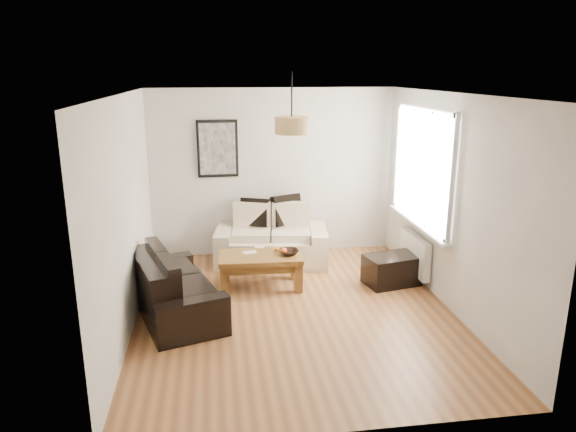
{
  "coord_description": "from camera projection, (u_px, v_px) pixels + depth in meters",
  "views": [
    {
      "loc": [
        -0.92,
        -5.8,
        2.85
      ],
      "look_at": [
        0.0,
        0.6,
        1.05
      ],
      "focal_mm": 32.74,
      "sensor_mm": 36.0,
      "label": 1
    }
  ],
  "objects": [
    {
      "name": "pendant_shade",
      "position": [
        292.0,
        125.0,
        6.11
      ],
      "size": [
        0.4,
        0.4,
        0.2
      ],
      "primitive_type": "cylinder",
      "color": "tan",
      "rests_on": "ceiling"
    },
    {
      "name": "papers",
      "position": [
        250.0,
        252.0,
        7.14
      ],
      "size": [
        0.21,
        0.18,
        0.01
      ],
      "primitive_type": "cube",
      "rotation": [
        0.0,
        0.0,
        0.3
      ],
      "color": "silver",
      "rests_on": "coffee_table"
    },
    {
      "name": "ottoman",
      "position": [
        392.0,
        270.0,
        7.2
      ],
      "size": [
        0.8,
        0.6,
        0.41
      ],
      "primitive_type": "cube",
      "rotation": [
        0.0,
        0.0,
        0.21
      ],
      "color": "black",
      "rests_on": "floor"
    },
    {
      "name": "sofa_leather",
      "position": [
        175.0,
        285.0,
        6.29
      ],
      "size": [
        1.29,
        1.85,
        0.73
      ],
      "primitive_type": null,
      "rotation": [
        0.0,
        0.0,
        1.88
      ],
      "color": "black",
      "rests_on": "floor"
    },
    {
      "name": "floor",
      "position": [
        295.0,
        312.0,
        6.42
      ],
      "size": [
        4.5,
        4.5,
        0.0
      ],
      "primitive_type": "plane",
      "color": "brown",
      "rests_on": "ground"
    },
    {
      "name": "wall_right",
      "position": [
        451.0,
        203.0,
        6.33
      ],
      "size": [
        0.04,
        4.5,
        2.6
      ],
      "primitive_type": null,
      "color": "silver",
      "rests_on": "floor"
    },
    {
      "name": "fruit_bowl",
      "position": [
        289.0,
        252.0,
        7.07
      ],
      "size": [
        0.3,
        0.3,
        0.06
      ],
      "primitive_type": "imported",
      "rotation": [
        0.0,
        0.0,
        0.17
      ],
      "color": "black",
      "rests_on": "coffee_table"
    },
    {
      "name": "orange_c",
      "position": [
        276.0,
        249.0,
        7.16
      ],
      "size": [
        0.08,
        0.08,
        0.06
      ],
      "primitive_type": "sphere",
      "rotation": [
        0.0,
        0.0,
        -0.32
      ],
      "color": "orange",
      "rests_on": "fruit_bowl"
    },
    {
      "name": "orange_a",
      "position": [
        284.0,
        251.0,
        7.09
      ],
      "size": [
        0.1,
        0.1,
        0.08
      ],
      "primitive_type": "sphere",
      "rotation": [
        0.0,
        0.0,
        -0.35
      ],
      "color": "#ED5A14",
      "rests_on": "fruit_bowl"
    },
    {
      "name": "cushion_right",
      "position": [
        287.0,
        210.0,
        8.13
      ],
      "size": [
        0.49,
        0.32,
        0.47
      ],
      "primitive_type": "cube",
      "rotation": [
        0.0,
        0.0,
        0.41
      ],
      "color": "black",
      "rests_on": "loveseat_cream"
    },
    {
      "name": "coffee_table",
      "position": [
        261.0,
        271.0,
        7.11
      ],
      "size": [
        1.13,
        0.65,
        0.45
      ],
      "primitive_type": null,
      "rotation": [
        0.0,
        0.0,
        -0.04
      ],
      "color": "brown",
      "rests_on": "floor"
    },
    {
      "name": "radiator",
      "position": [
        415.0,
        253.0,
        7.33
      ],
      "size": [
        0.1,
        0.9,
        0.52
      ],
      "primitive_type": "cube",
      "color": "white",
      "rests_on": "wall_right"
    },
    {
      "name": "loveseat_cream",
      "position": [
        271.0,
        236.0,
        7.99
      ],
      "size": [
        1.78,
        1.13,
        0.83
      ],
      "primitive_type": null,
      "rotation": [
        0.0,
        0.0,
        -0.13
      ],
      "color": "beige",
      "rests_on": "floor"
    },
    {
      "name": "poster",
      "position": [
        218.0,
        149.0,
        7.96
      ],
      "size": [
        0.62,
        0.04,
        0.87
      ],
      "primitive_type": null,
      "color": "black",
      "rests_on": "wall_back"
    },
    {
      "name": "wall_left",
      "position": [
        126.0,
        215.0,
        5.81
      ],
      "size": [
        0.04,
        4.5,
        2.6
      ],
      "primitive_type": null,
      "color": "silver",
      "rests_on": "floor"
    },
    {
      "name": "window_bay",
      "position": [
        424.0,
        167.0,
        7.01
      ],
      "size": [
        0.14,
        1.9,
        1.6
      ],
      "primitive_type": null,
      "color": "white",
      "rests_on": "wall_right"
    },
    {
      "name": "ceiling",
      "position": [
        296.0,
        94.0,
        5.72
      ],
      "size": [
        3.8,
        4.5,
        0.0
      ],
      "primitive_type": null,
      "color": "white",
      "rests_on": "floor"
    },
    {
      "name": "cushion_left",
      "position": [
        254.0,
        212.0,
        8.06
      ],
      "size": [
        0.45,
        0.28,
        0.43
      ],
      "primitive_type": "cube",
      "rotation": [
        0.0,
        0.0,
        -0.38
      ],
      "color": "black",
      "rests_on": "loveseat_cream"
    },
    {
      "name": "wall_back",
      "position": [
        273.0,
        173.0,
        8.21
      ],
      "size": [
        3.8,
        0.04,
        2.6
      ],
      "primitive_type": null,
      "color": "silver",
      "rests_on": "floor"
    },
    {
      "name": "wall_front",
      "position": [
        342.0,
        285.0,
        3.92
      ],
      "size": [
        3.8,
        0.04,
        2.6
      ],
      "primitive_type": null,
      "color": "silver",
      "rests_on": "floor"
    },
    {
      "name": "orange_b",
      "position": [
        284.0,
        250.0,
        7.12
      ],
      "size": [
        0.07,
        0.07,
        0.06
      ],
      "primitive_type": "sphere",
      "rotation": [
        0.0,
        0.0,
        -0.18
      ],
      "color": "#FF5C15",
      "rests_on": "fruit_bowl"
    }
  ]
}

